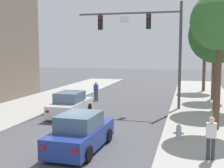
% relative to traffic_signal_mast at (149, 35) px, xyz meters
% --- Properties ---
extents(ground_plane, '(120.00, 120.00, 0.00)m').
position_rel_traffic_signal_mast_xyz_m(ground_plane, '(-2.42, -9.14, -5.39)').
color(ground_plane, '#4C4C51').
extents(sidewalk_right, '(5.00, 60.00, 0.15)m').
position_rel_traffic_signal_mast_xyz_m(sidewalk_right, '(4.08, -9.14, -5.31)').
color(sidewalk_right, '#A8A59E').
rests_on(sidewalk_right, ground).
extents(traffic_signal_mast, '(7.56, 0.38, 7.50)m').
position_rel_traffic_signal_mast_xyz_m(traffic_signal_mast, '(0.00, 0.00, 0.00)').
color(traffic_signal_mast, '#514C47').
rests_on(traffic_signal_mast, sidewalk_right).
extents(car_lead_white, '(1.87, 4.26, 1.60)m').
position_rel_traffic_signal_mast_xyz_m(car_lead_white, '(-4.61, -3.61, -4.67)').
color(car_lead_white, silver).
rests_on(car_lead_white, ground).
extents(car_following_blue, '(1.96, 4.30, 1.60)m').
position_rel_traffic_signal_mast_xyz_m(car_following_blue, '(-1.63, -9.67, -4.67)').
color(car_following_blue, navy).
rests_on(car_following_blue, ground).
extents(pedestrian_crossing_road, '(0.36, 0.22, 1.64)m').
position_rel_traffic_signal_mast_xyz_m(pedestrian_crossing_road, '(-4.79, 2.45, -4.48)').
color(pedestrian_crossing_road, '#333338').
rests_on(pedestrian_crossing_road, ground).
extents(pedestrian_sidewalk_right_walker, '(0.36, 0.22, 1.64)m').
position_rel_traffic_signal_mast_xyz_m(pedestrian_sidewalk_right_walker, '(3.63, -9.95, -4.33)').
color(pedestrian_sidewalk_right_walker, '#333338').
rests_on(pedestrian_sidewalk_right_walker, sidewalk_right).
extents(fire_hydrant, '(0.48, 0.24, 0.72)m').
position_rel_traffic_signal_mast_xyz_m(fire_hydrant, '(2.40, -7.66, -4.88)').
color(fire_hydrant, '#B2B2B7').
rests_on(fire_hydrant, sidewalk_right).
extents(street_tree_nearest, '(2.99, 2.99, 7.07)m').
position_rel_traffic_signal_mast_xyz_m(street_tree_nearest, '(4.24, -5.24, 0.29)').
color(street_tree_nearest, brown).
rests_on(street_tree_nearest, sidewalk_right).
extents(street_tree_second, '(3.91, 3.91, 7.13)m').
position_rel_traffic_signal_mast_xyz_m(street_tree_second, '(4.63, 0.18, -0.08)').
color(street_tree_second, brown).
rests_on(street_tree_second, sidewalk_right).
extents(street_tree_third, '(2.95, 2.95, 7.07)m').
position_rel_traffic_signal_mast_xyz_m(street_tree_third, '(4.87, 5.13, 0.30)').
color(street_tree_third, brown).
rests_on(street_tree_third, sidewalk_right).
extents(street_tree_farthest, '(3.08, 3.08, 7.49)m').
position_rel_traffic_signal_mast_xyz_m(street_tree_farthest, '(4.36, 10.43, 0.65)').
color(street_tree_farthest, brown).
rests_on(street_tree_farthest, sidewalk_right).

